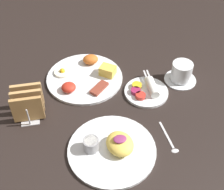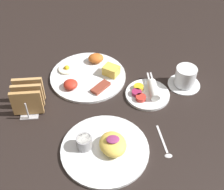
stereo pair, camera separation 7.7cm
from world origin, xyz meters
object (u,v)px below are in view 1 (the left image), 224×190
Objects in this scene: toast_rack at (28,103)px; plate_condiments at (146,91)px; plate_breakfast at (85,76)px; coffee_cup at (181,73)px; plate_foreground at (112,148)px.

plate_condiments is at bearing 3.03° from toast_rack.
coffee_cup reaches higher than plate_breakfast.
plate_foreground is 2.33× the size of toast_rack.
plate_foreground is (-0.17, -0.23, 0.00)m from plate_condiments.
toast_rack is (-0.41, -0.02, 0.04)m from plate_condiments.
toast_rack is at bearing -173.26° from coffee_cup.
plate_foreground is at bearing -126.78° from plate_condiments.
coffee_cup is at bearing 6.74° from toast_rack.
plate_breakfast is 0.25m from toast_rack.
plate_condiments is 0.28m from plate_foreground.
coffee_cup reaches higher than plate_condiments.
toast_rack is (-0.25, 0.20, 0.03)m from plate_foreground.
coffee_cup is at bearing 16.94° from plate_condiments.
toast_rack is at bearing 140.24° from plate_foreground.
plate_breakfast is 1.66× the size of plate_condiments.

